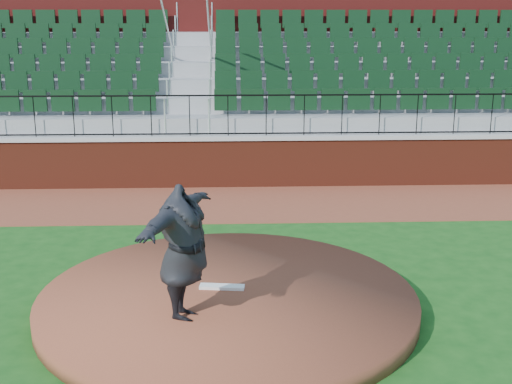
# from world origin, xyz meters

# --- Properties ---
(ground) EXTENTS (90.00, 90.00, 0.00)m
(ground) POSITION_xyz_m (0.00, 0.00, 0.00)
(ground) COLOR #164C15
(ground) RESTS_ON ground
(warning_track) EXTENTS (34.00, 3.20, 0.01)m
(warning_track) POSITION_xyz_m (0.00, 5.40, 0.01)
(warning_track) COLOR brown
(warning_track) RESTS_ON ground
(field_wall) EXTENTS (34.00, 0.35, 1.20)m
(field_wall) POSITION_xyz_m (0.00, 7.00, 0.60)
(field_wall) COLOR maroon
(field_wall) RESTS_ON ground
(wall_cap) EXTENTS (34.00, 0.45, 0.10)m
(wall_cap) POSITION_xyz_m (0.00, 7.00, 1.25)
(wall_cap) COLOR #B7B7B7
(wall_cap) RESTS_ON field_wall
(wall_railing) EXTENTS (34.00, 0.05, 1.00)m
(wall_railing) POSITION_xyz_m (0.00, 7.00, 1.80)
(wall_railing) COLOR black
(wall_railing) RESTS_ON wall_cap
(seating_stands) EXTENTS (34.00, 5.10, 4.60)m
(seating_stands) POSITION_xyz_m (0.00, 9.72, 2.30)
(seating_stands) COLOR gray
(seating_stands) RESTS_ON ground
(concourse_wall) EXTENTS (34.00, 0.50, 5.50)m
(concourse_wall) POSITION_xyz_m (0.00, 12.52, 2.75)
(concourse_wall) COLOR maroon
(concourse_wall) RESTS_ON ground
(pitchers_mound) EXTENTS (5.55, 5.55, 0.25)m
(pitchers_mound) POSITION_xyz_m (-0.49, -0.31, 0.12)
(pitchers_mound) COLOR brown
(pitchers_mound) RESTS_ON ground
(pitching_rubber) EXTENTS (0.68, 0.25, 0.04)m
(pitching_rubber) POSITION_xyz_m (-0.58, -0.14, 0.27)
(pitching_rubber) COLOR white
(pitching_rubber) RESTS_ON pitchers_mound
(pitcher) EXTENTS (1.27, 2.37, 1.86)m
(pitcher) POSITION_xyz_m (-1.06, -1.10, 1.18)
(pitcher) COLOR black
(pitcher) RESTS_ON pitchers_mound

